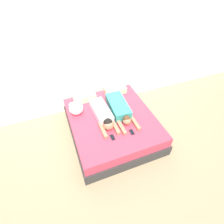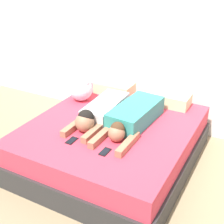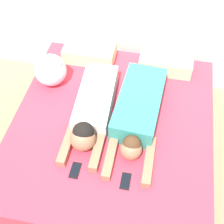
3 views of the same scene
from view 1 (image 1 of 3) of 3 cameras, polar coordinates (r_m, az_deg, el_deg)
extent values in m
plane|color=#9E8460|center=(4.09, 0.00, -6.57)|extent=(12.00, 12.00, 0.00)
cube|color=white|center=(4.16, -6.02, 16.98)|extent=(12.00, 0.06, 2.60)
cube|color=#2D2D2D|center=(3.99, 0.00, -5.37)|extent=(1.80, 2.00, 0.26)
cube|color=#DB384C|center=(3.81, 0.00, -2.92)|extent=(1.74, 1.94, 0.23)
cube|color=beige|center=(4.18, -9.03, 4.91)|extent=(0.52, 0.29, 0.15)
cube|color=beige|center=(4.35, 1.01, 7.29)|extent=(0.52, 0.29, 0.15)
cube|color=silver|center=(3.75, -3.60, 0.33)|extent=(0.34, 0.75, 0.17)
sphere|color=#A37051|center=(3.43, -1.16, -4.29)|extent=(0.21, 0.21, 0.21)
sphere|color=black|center=(3.41, -1.32, -3.46)|extent=(0.18, 0.18, 0.18)
cube|color=#A37051|center=(3.44, -3.00, -5.95)|extent=(0.07, 0.40, 0.07)
cube|color=#A37051|center=(3.49, 0.99, -4.80)|extent=(0.07, 0.40, 0.07)
cube|color=teal|center=(3.83, 1.98, 1.96)|extent=(0.40, 0.80, 0.21)
sphere|color=#A37051|center=(3.54, 4.90, -2.92)|extent=(0.18, 0.18, 0.18)
sphere|color=#4C331E|center=(3.53, 4.79, -2.24)|extent=(0.15, 0.15, 0.15)
cube|color=#A37051|center=(3.50, 2.93, -4.72)|extent=(0.07, 0.43, 0.07)
cube|color=#A37051|center=(3.60, 7.38, -3.39)|extent=(0.07, 0.43, 0.07)
cube|color=black|center=(3.36, 0.16, -8.26)|extent=(0.07, 0.14, 0.01)
cube|color=black|center=(3.35, 0.16, -8.20)|extent=(0.06, 0.12, 0.00)
cube|color=black|center=(3.46, 6.47, -6.51)|extent=(0.07, 0.14, 0.01)
cube|color=black|center=(3.46, 6.48, -6.46)|extent=(0.06, 0.12, 0.00)
sphere|color=white|center=(3.79, -11.63, 1.26)|extent=(0.30, 0.30, 0.30)
sphere|color=white|center=(3.71, -13.12, 2.25)|extent=(0.11, 0.11, 0.11)
sphere|color=white|center=(3.72, -10.63, 2.88)|extent=(0.11, 0.11, 0.11)
camera|label=2|loc=(2.61, 64.66, -5.46)|focal=50.00mm
camera|label=3|loc=(1.59, 36.03, 18.57)|focal=50.00mm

